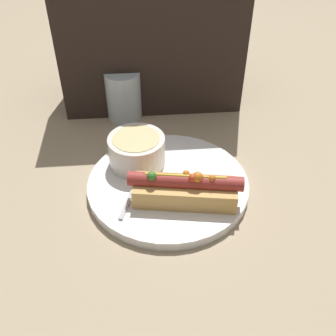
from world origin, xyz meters
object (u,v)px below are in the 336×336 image
object	(u,v)px
soup_bowl	(137,149)
drinking_glass	(124,95)
seated_diner	(151,20)
spoon	(142,170)
hot_dog	(185,189)

from	to	relation	value
soup_bowl	drinking_glass	bearing A→B (deg)	96.87
soup_bowl	seated_diner	distance (m)	0.31
drinking_glass	spoon	bearing A→B (deg)	-82.15
soup_bowl	spoon	bearing A→B (deg)	-75.03
hot_dog	soup_bowl	distance (m)	0.13
hot_dog	spoon	xyz separation A→B (m)	(-0.07, 0.08, -0.02)
spoon	seated_diner	distance (m)	0.35
hot_dog	drinking_glass	size ratio (longest dim) A/B	1.75
hot_dog	spoon	size ratio (longest dim) A/B	1.13
seated_diner	soup_bowl	bearing A→B (deg)	-99.06
spoon	drinking_glass	world-z (taller)	drinking_glass
hot_dog	soup_bowl	xyz separation A→B (m)	(-0.08, 0.11, 0.01)
drinking_glass	seated_diner	world-z (taller)	seated_diner
hot_dog	spoon	bearing A→B (deg)	139.74
spoon	drinking_glass	size ratio (longest dim) A/B	1.55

